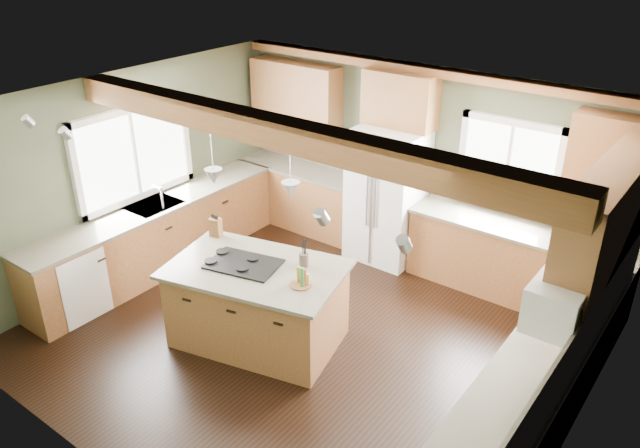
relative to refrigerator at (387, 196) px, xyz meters
The scene contains 36 objects.
floor 2.32m from the refrigerator, 81.95° to the right, with size 5.60×5.60×0.00m, color black.
ceiling 2.73m from the refrigerator, 81.95° to the right, with size 5.60×5.60×0.00m, color silver.
wall_back 0.63m from the refrigerator, 51.71° to the left, with size 5.60×5.60×0.00m, color #3F4631.
wall_left 3.30m from the refrigerator, 139.70° to the right, with size 5.00×5.00×0.00m, color #3F4631.
wall_right 3.78m from the refrigerator, 34.37° to the right, with size 5.00×5.00×0.00m, color #3F4631.
ceiling_beam 2.94m from the refrigerator, 83.05° to the right, with size 5.55×0.26×0.26m, color brown.
soffit_trim 1.69m from the refrigerator, 43.03° to the left, with size 5.55×0.20×0.10m, color brown.
backsplash_back 0.57m from the refrigerator, 50.58° to the left, with size 5.58×0.03×0.58m, color brown.
backsplash_right 3.73m from the refrigerator, 33.86° to the right, with size 0.03×3.70×0.58m, color brown.
base_cab_back_left 1.56m from the refrigerator, behind, with size 2.02×0.60×0.88m, color brown.
counter_back_left 1.49m from the refrigerator, behind, with size 2.06×0.64×0.04m, color #474034.
base_cab_back_right 1.85m from the refrigerator, ahead, with size 2.62×0.60×0.88m, color brown.
counter_back_right 1.79m from the refrigerator, ahead, with size 2.66×0.64×0.04m, color #474034.
base_cab_left 3.06m from the refrigerator, 136.74° to the right, with size 0.60×3.70×0.88m, color brown.
counter_left 3.02m from the refrigerator, 136.74° to the right, with size 0.64×3.74×0.04m, color #474034.
base_cab_right 3.51m from the refrigerator, 36.47° to the right, with size 0.60×3.70×0.88m, color brown.
counter_right 3.48m from the refrigerator, 36.47° to the right, with size 0.64×3.74×0.04m, color #474034.
upper_cab_back_left 2.00m from the refrigerator, behind, with size 1.40×0.35×0.90m, color brown.
upper_cab_over_fridge 1.27m from the refrigerator, 90.00° to the left, with size 0.96×0.35×0.70m, color brown.
upper_cab_right 3.34m from the refrigerator, 22.64° to the right, with size 0.35×2.20×0.90m, color brown.
upper_cab_back_corner 2.81m from the refrigerator, ahead, with size 0.90×0.35×0.90m, color brown.
window_left 3.30m from the refrigerator, 140.15° to the right, with size 0.04×1.60×1.05m, color white.
window_back 1.63m from the refrigerator, 13.94° to the left, with size 1.10×0.04×1.00m, color white.
sink 3.02m from the refrigerator, 136.74° to the right, with size 0.50×0.65×0.03m, color #262628.
faucet 2.90m from the refrigerator, 134.30° to the right, with size 0.02×0.02×0.28m, color #B2B2B7.
dishwasher 4.05m from the refrigerator, 123.02° to the right, with size 0.60×0.60×0.84m, color white.
microwave 3.66m from the refrigerator, 37.00° to the right, with size 0.40×0.70×0.38m, color white.
pendant_left 2.79m from the refrigerator, 101.41° to the right, with size 0.18×0.18×0.16m, color #B2B2B7.
pendant_right 2.58m from the refrigerator, 82.35° to the right, with size 0.18×0.18×0.16m, color #B2B2B7.
refrigerator is the anchor object (origin of this frame).
island 2.51m from the refrigerator, 92.33° to the right, with size 1.72×1.05×0.88m, color brown.
island_top 2.46m from the refrigerator, 92.33° to the right, with size 1.83×1.16×0.04m, color #474034.
cooktop 2.51m from the refrigerator, 95.47° to the right, with size 0.74×0.50×0.02m, color black.
knife_block 2.40m from the refrigerator, 113.48° to the right, with size 0.13×0.10×0.22m, color brown.
utensil_crock 2.14m from the refrigerator, 82.60° to the right, with size 0.11×0.11×0.14m, color #3F3632.
bottle_tray 2.50m from the refrigerator, 78.63° to the right, with size 0.23×0.23×0.21m, color brown, non-canonical shape.
Camera 1 is at (3.53, -4.45, 4.24)m, focal length 35.00 mm.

